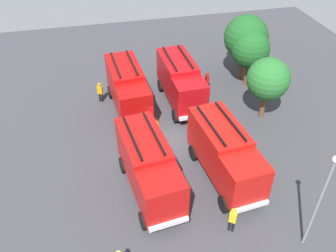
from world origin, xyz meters
TOP-DOWN VIEW (x-y plane):
  - ground_plane at (0.00, 0.00)m, footprint 48.60×48.60m
  - fire_truck_0 at (-4.84, -2.27)m, footprint 7.34×3.13m
  - fire_truck_1 at (4.54, -2.29)m, footprint 7.43×3.41m
  - fire_truck_2 at (-4.87, 2.25)m, footprint 7.28×2.95m
  - fire_truck_3 at (4.47, 2.73)m, footprint 7.41×3.34m
  - firefighter_0 at (8.73, 1.70)m, footprint 0.43×0.48m
  - firefighter_3 at (-6.16, 5.10)m, footprint 0.45×0.31m
  - firefighter_4 at (-6.55, -4.51)m, footprint 0.38×0.48m
  - tree_0 at (-9.69, 9.95)m, footprint 3.37×3.37m
  - tree_1 at (-7.55, 9.03)m, footprint 4.01×4.01m
  - tree_2 at (-6.33, 9.02)m, footprint 3.44×3.44m
  - tree_3 at (-1.31, 8.30)m, footprint 3.38×3.38m
  - traffic_cone_0 at (-2.58, -0.51)m, footprint 0.39×0.39m
  - traffic_cone_1 at (-2.04, -0.43)m, footprint 0.42×0.42m
  - lamppost at (10.43, 5.40)m, footprint 0.36×0.36m

SIDE VIEW (x-z plane):
  - ground_plane at x=0.00m, z-range 0.00..0.00m
  - traffic_cone_0 at x=-2.58m, z-range 0.00..0.56m
  - traffic_cone_1 at x=-2.04m, z-range 0.00..0.60m
  - firefighter_4 at x=-6.55m, z-range 0.12..1.90m
  - firefighter_3 at x=-6.16m, z-range 0.12..1.91m
  - firefighter_0 at x=8.73m, z-range 0.12..1.93m
  - fire_truck_0 at x=-4.84m, z-range 0.21..4.09m
  - fire_truck_1 at x=4.54m, z-range 0.21..4.09m
  - fire_truck_2 at x=-4.87m, z-range 0.21..4.09m
  - fire_truck_3 at x=4.47m, z-range 0.21..4.09m
  - tree_0 at x=-9.69m, z-range 0.90..6.13m
  - tree_3 at x=-1.31m, z-range 0.90..6.14m
  - tree_2 at x=-6.33m, z-range 0.92..6.24m
  - lamppost at x=10.43m, z-range 0.57..7.21m
  - tree_1 at x=-7.55m, z-range 1.07..7.28m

